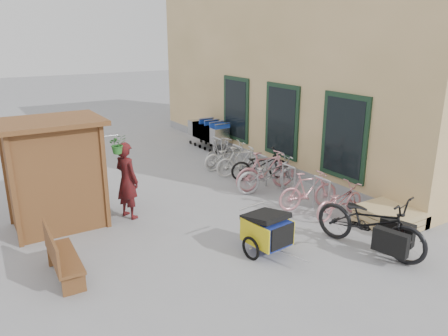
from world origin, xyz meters
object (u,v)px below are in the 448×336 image
child_trailer (267,229)px  bike_0 (340,201)px  kiosk (49,159)px  bench (60,255)px  bike_6 (228,156)px  person_kiosk (127,180)px  shopping_carts (208,131)px  bike_1 (308,190)px  bike_5 (241,162)px  bike_4 (260,165)px  bike_7 (221,152)px  bike_2 (269,174)px  bike_3 (266,171)px  cargo_bike (371,223)px  pallet_stack (388,217)px

child_trailer → bike_0: bearing=4.9°
kiosk → bench: bearing=-99.7°
bike_6 → person_kiosk: bearing=122.6°
bike_0 → child_trailer: bearing=97.5°
kiosk → shopping_carts: 7.60m
bike_1 → bike_5: (0.02, 2.97, -0.02)m
child_trailer → bike_4: bearing=49.0°
bike_7 → bike_2: bearing=158.3°
child_trailer → bike_2: 3.47m
bike_6 → shopping_carts: bearing=-9.5°
person_kiosk → bike_4: bearing=-102.3°
bike_0 → bike_3: size_ratio=0.84×
child_trailer → cargo_bike: 2.04m
shopping_carts → bike_2: size_ratio=1.12×
bike_5 → bike_0: bearing=-158.8°
shopping_carts → bike_1: bearing=-97.5°
bench → shopping_carts: 9.33m
shopping_carts → bike_4: shopping_carts is taller
bike_0 → bike_5: bearing=0.1°
kiosk → bike_1: kiosk is taller
bench → bike_6: (5.94, 3.94, -0.03)m
person_kiosk → bike_4: (4.22, 0.60, -0.45)m
bike_0 → bike_4: (0.05, 3.19, 0.05)m
bench → cargo_bike: 5.80m
bike_2 → bike_5: (0.08, 1.50, -0.04)m
shopping_carts → bike_0: (-0.55, -7.12, -0.26)m
bike_5 → bike_7: bike_5 is taller
bike_2 → bike_5: size_ratio=1.24×
child_trailer → bike_7: (2.30, 5.51, -0.05)m
child_trailer → kiosk: bearing=126.9°
bike_2 → bike_6: (0.16, 2.32, -0.07)m
bike_3 → bike_6: bearing=3.9°
bike_1 → bike_7: 4.25m
kiosk → bike_2: size_ratio=1.32×
bike_4 → bike_0: bearing=-160.9°
bench → bike_1: size_ratio=0.92×
bike_4 → bench: bearing=132.7°
bike_4 → bike_5: bearing=49.5°
shopping_carts → bike_3: 4.80m
bench → shopping_carts: size_ratio=0.68×
bike_2 → bike_5: bike_2 is taller
person_kiosk → bike_1: size_ratio=1.14×
bike_7 → shopping_carts: bearing=-37.9°
cargo_bike → bike_0: size_ratio=1.58×
pallet_stack → bike_5: 4.74m
cargo_bike → bike_3: cargo_bike is taller
bike_1 → bike_2: bearing=15.1°
bike_2 → person_kiosk: bearing=95.6°
kiosk → person_kiosk: (1.55, -0.34, -0.65)m
bike_3 → bike_7: bike_3 is taller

